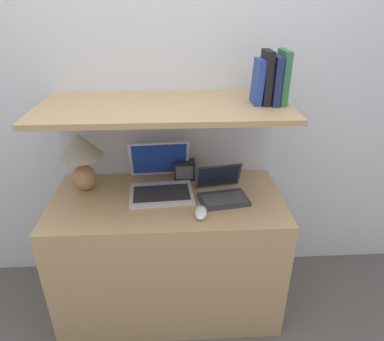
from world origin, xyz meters
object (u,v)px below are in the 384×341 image
object	(u,v)px
router_box	(184,170)
book_green	(283,77)
computer_mouse	(201,213)
book_black	(266,78)
book_navy	(274,80)
laptop_small	(222,192)
book_blue	(258,82)
table_lamp	(81,153)
laptop_large	(161,181)

from	to	relation	value
router_box	book_green	distance (m)	0.77
computer_mouse	book_black	xyz separation A→B (m)	(0.33, 0.25, 0.62)
router_box	book_navy	world-z (taller)	book_navy
book_black	router_box	bearing A→B (deg)	159.27
laptop_small	book_black	bearing A→B (deg)	21.71
router_box	book_green	bearing A→B (deg)	-17.46
book_blue	book_navy	bearing A→B (deg)	0.00
router_box	book_blue	size ratio (longest dim) A/B	0.58
table_lamp	book_black	world-z (taller)	book_black
book_green	book_navy	size ratio (longest dim) A/B	1.11
book_green	book_black	size ratio (longest dim) A/B	1.00
book_navy	book_black	bearing A→B (deg)	-180.00
router_box	book_blue	distance (m)	0.68
book_green	book_blue	world-z (taller)	book_green
laptop_small	book_navy	size ratio (longest dim) A/B	1.25
table_lamp	laptop_large	distance (m)	0.47
table_lamp	laptop_large	xyz separation A→B (m)	(0.43, -0.03, -0.17)
laptop_small	book_navy	world-z (taller)	book_navy
computer_mouse	table_lamp	bearing A→B (deg)	154.31
book_black	laptop_small	bearing A→B (deg)	-158.29
computer_mouse	book_green	distance (m)	0.79
laptop_small	book_green	size ratio (longest dim) A/B	1.12
laptop_large	book_green	distance (m)	0.85
laptop_small	computer_mouse	distance (m)	0.21
computer_mouse	book_green	xyz separation A→B (m)	(0.42, 0.25, 0.62)
router_box	book_black	distance (m)	0.72
laptop_large	table_lamp	bearing A→B (deg)	175.55
laptop_large	computer_mouse	size ratio (longest dim) A/B	3.06
router_box	book_navy	bearing A→B (deg)	-18.91
book_green	book_navy	bearing A→B (deg)	180.00
book_blue	router_box	bearing A→B (deg)	157.27
book_navy	router_box	bearing A→B (deg)	161.09
laptop_small	book_green	xyz separation A→B (m)	(0.29, 0.08, 0.60)
laptop_small	book_black	xyz separation A→B (m)	(0.21, 0.08, 0.60)
computer_mouse	book_navy	xyz separation A→B (m)	(0.38, 0.25, 0.60)
table_lamp	book_black	size ratio (longest dim) A/B	1.32
computer_mouse	router_box	world-z (taller)	router_box
book_black	book_blue	world-z (taller)	book_black
book_green	book_blue	distance (m)	0.12
book_black	book_blue	bearing A→B (deg)	180.00
computer_mouse	router_box	xyz separation A→B (m)	(-0.07, 0.41, 0.04)
book_green	book_black	distance (m)	0.08
router_box	book_black	bearing A→B (deg)	-20.73
book_green	book_black	xyz separation A→B (m)	(-0.08, 0.00, -0.00)
computer_mouse	book_navy	bearing A→B (deg)	33.84
table_lamp	book_blue	bearing A→B (deg)	-3.41
laptop_small	router_box	distance (m)	0.31
laptop_large	book_navy	xyz separation A→B (m)	(0.58, -0.02, 0.57)
book_green	book_navy	xyz separation A→B (m)	(-0.04, 0.00, -0.01)
table_lamp	computer_mouse	distance (m)	0.74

